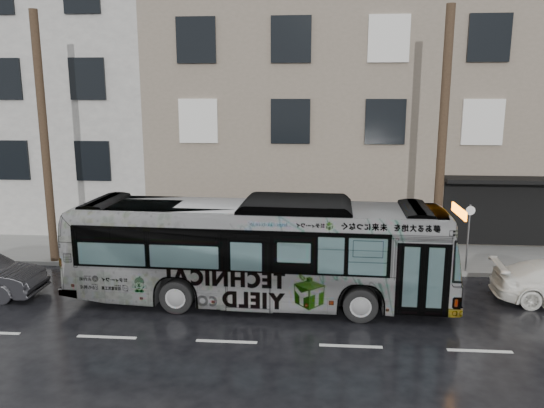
{
  "coord_description": "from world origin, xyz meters",
  "views": [
    {
      "loc": [
        2.2,
        -15.08,
        6.31
      ],
      "look_at": [
        0.78,
        2.5,
        2.62
      ],
      "focal_mm": 35.0,
      "sensor_mm": 36.0,
      "label": 1
    }
  ],
  "objects": [
    {
      "name": "sidewalk",
      "position": [
        0.0,
        4.9,
        0.07
      ],
      "size": [
        90.0,
        3.6,
        0.15
      ],
      "primitive_type": "cube",
      "color": "gray",
      "rests_on": "ground"
    },
    {
      "name": "ground",
      "position": [
        0.0,
        0.0,
        0.0
      ],
      "size": [
        120.0,
        120.0,
        0.0
      ],
      "primitive_type": "plane",
      "color": "black",
      "rests_on": "ground"
    },
    {
      "name": "utility_pole_front",
      "position": [
        6.5,
        3.3,
        4.65
      ],
      "size": [
        0.3,
        0.3,
        9.0
      ],
      "primitive_type": "cylinder",
      "color": "#423221",
      "rests_on": "sidewalk"
    },
    {
      "name": "building_taupe",
      "position": [
        5.0,
        12.7,
        5.5
      ],
      "size": [
        20.0,
        12.0,
        11.0
      ],
      "primitive_type": "cube",
      "color": "gray",
      "rests_on": "ground"
    },
    {
      "name": "bus",
      "position": [
        0.54,
        0.33,
        1.62
      ],
      "size": [
        11.71,
        3.15,
        3.24
      ],
      "primitive_type": "imported",
      "rotation": [
        0.0,
        0.0,
        1.53
      ],
      "color": "#B2B2B2",
      "rests_on": "ground"
    },
    {
      "name": "utility_pole_rear",
      "position": [
        -7.5,
        3.3,
        4.65
      ],
      "size": [
        0.3,
        0.3,
        9.0
      ],
      "primitive_type": "cylinder",
      "color": "#423221",
      "rests_on": "sidewalk"
    },
    {
      "name": "sign_post",
      "position": [
        7.6,
        3.3,
        1.35
      ],
      "size": [
        0.06,
        0.06,
        2.4
      ],
      "primitive_type": "cylinder",
      "color": "slate",
      "rests_on": "sidewalk"
    }
  ]
}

